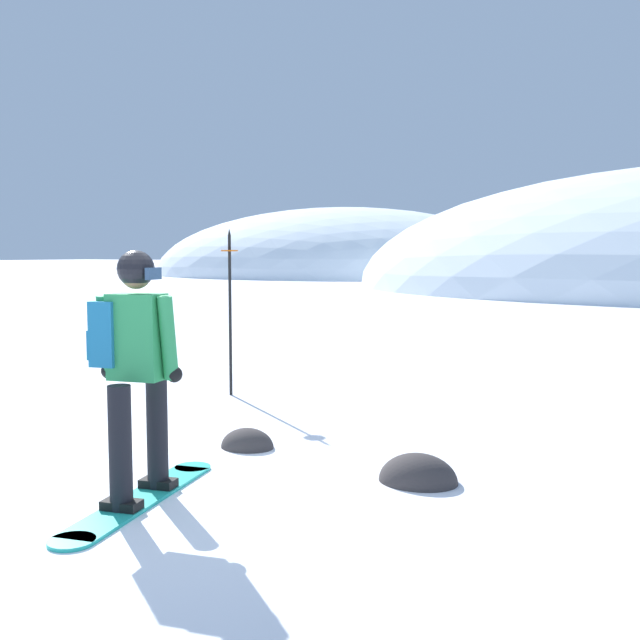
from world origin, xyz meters
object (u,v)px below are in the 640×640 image
at_px(rock_dark, 134,356).
at_px(rock_small, 418,482).
at_px(piste_marker_near, 230,301).
at_px(rock_mid, 247,447).
at_px(snowboarder_main, 134,368).

bearing_deg(rock_dark, rock_small, -33.18).
distance_m(piste_marker_near, rock_mid, 2.70).
relative_size(piste_marker_near, rock_small, 3.32).
relative_size(rock_dark, rock_small, 0.78).
xyz_separation_m(rock_mid, rock_small, (1.66, -0.24, 0.00)).
bearing_deg(rock_dark, piste_marker_near, -31.68).
bearing_deg(piste_marker_near, snowboarder_main, -65.48).
height_order(snowboarder_main, piste_marker_near, piste_marker_near).
bearing_deg(rock_small, rock_mid, 171.76).
bearing_deg(rock_small, rock_dark, 146.82).
bearing_deg(rock_mid, snowboarder_main, -86.51).
xyz_separation_m(piste_marker_near, rock_mid, (1.49, -1.94, -1.13)).
distance_m(piste_marker_near, rock_dark, 4.06).
bearing_deg(snowboarder_main, rock_dark, 131.60).
height_order(rock_dark, rock_small, rock_small).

